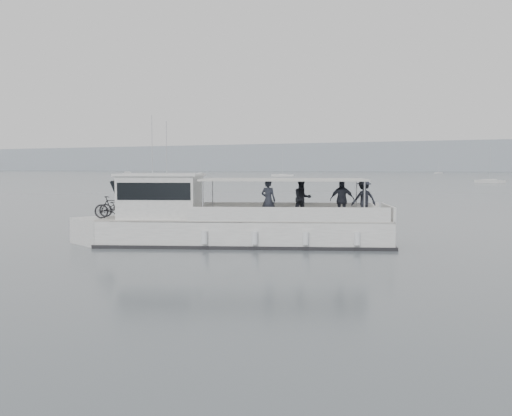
% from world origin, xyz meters
% --- Properties ---
extents(ground, '(1400.00, 1400.00, 0.00)m').
position_xyz_m(ground, '(0.00, 0.00, 0.00)').
color(ground, '#525A60').
rests_on(ground, ground).
extents(tour_boat, '(13.68, 7.74, 5.88)m').
position_xyz_m(tour_boat, '(-4.32, -0.91, 0.96)').
color(tour_boat, white).
rests_on(tour_boat, ground).
extents(moored_fleet, '(434.63, 278.28, 10.45)m').
position_xyz_m(moored_fleet, '(-28.77, 208.61, 0.36)').
color(moored_fleet, white).
rests_on(moored_fleet, ground).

